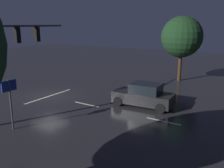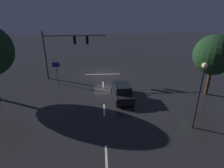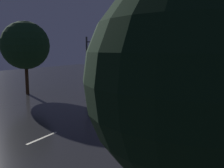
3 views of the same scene
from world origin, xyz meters
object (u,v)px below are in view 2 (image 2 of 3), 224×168
street_lamp_left_kerb (201,85)px  route_sign (56,68)px  tree_left_far (214,55)px  traffic_signal_assembly (65,46)px  car_approaching (122,92)px

street_lamp_left_kerb → route_sign: bearing=-37.7°
street_lamp_left_kerb → tree_left_far: (-4.29, -5.92, 0.68)m
street_lamp_left_kerb → tree_left_far: size_ratio=0.84×
tree_left_far → route_sign: bearing=-13.2°
traffic_signal_assembly → tree_left_far: size_ratio=1.21×
street_lamp_left_kerb → tree_left_far: 7.35m
car_approaching → route_sign: route_sign is taller
route_sign → tree_left_far: (-17.20, 4.05, 2.44)m
route_sign → tree_left_far: size_ratio=0.44×
route_sign → tree_left_far: 17.84m
traffic_signal_assembly → route_sign: traffic_signal_assembly is taller
traffic_signal_assembly → tree_left_far: tree_left_far is taller
street_lamp_left_kerb → route_sign: 16.40m
street_lamp_left_kerb → tree_left_far: bearing=-125.9°
car_approaching → street_lamp_left_kerb: (-5.24, 5.50, 3.05)m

